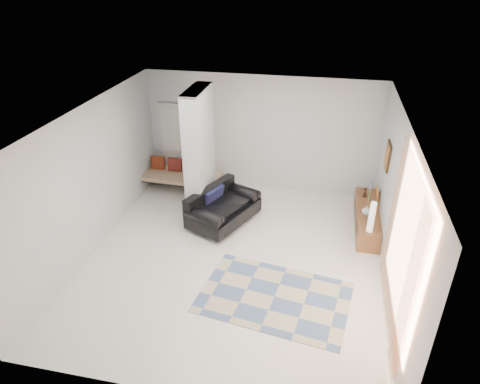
# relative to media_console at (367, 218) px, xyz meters

# --- Properties ---
(floor) EXTENTS (6.00, 6.00, 0.00)m
(floor) POSITION_rel_media_console_xyz_m (-2.52, -1.70, -0.20)
(floor) COLOR white
(floor) RESTS_ON ground
(ceiling) EXTENTS (6.00, 6.00, 0.00)m
(ceiling) POSITION_rel_media_console_xyz_m (-2.52, -1.70, 2.60)
(ceiling) COLOR white
(ceiling) RESTS_ON wall_back
(wall_back) EXTENTS (6.00, 0.00, 6.00)m
(wall_back) POSITION_rel_media_console_xyz_m (-2.52, 1.30, 1.20)
(wall_back) COLOR silver
(wall_back) RESTS_ON ground
(wall_front) EXTENTS (6.00, 0.00, 6.00)m
(wall_front) POSITION_rel_media_console_xyz_m (-2.52, -4.70, 1.20)
(wall_front) COLOR silver
(wall_front) RESTS_ON ground
(wall_left) EXTENTS (0.00, 6.00, 6.00)m
(wall_left) POSITION_rel_media_console_xyz_m (-5.27, -1.70, 1.20)
(wall_left) COLOR silver
(wall_left) RESTS_ON ground
(wall_right) EXTENTS (0.00, 6.00, 6.00)m
(wall_right) POSITION_rel_media_console_xyz_m (0.23, -1.70, 1.20)
(wall_right) COLOR silver
(wall_right) RESTS_ON ground
(partition_column) EXTENTS (0.35, 1.20, 2.80)m
(partition_column) POSITION_rel_media_console_xyz_m (-3.62, -0.10, 1.20)
(partition_column) COLOR #B5BBBD
(partition_column) RESTS_ON floor
(hallway_door) EXTENTS (0.85, 0.06, 2.04)m
(hallway_door) POSITION_rel_media_console_xyz_m (-4.62, 1.26, 0.82)
(hallway_door) COLOR beige
(hallway_door) RESTS_ON floor
(curtain) EXTENTS (0.00, 2.55, 2.55)m
(curtain) POSITION_rel_media_console_xyz_m (0.15, -2.85, 1.25)
(curtain) COLOR orange
(curtain) RESTS_ON wall_right
(wall_art) EXTENTS (0.04, 0.45, 0.55)m
(wall_art) POSITION_rel_media_console_xyz_m (0.20, -0.00, 1.45)
(wall_art) COLOR #3A2310
(wall_art) RESTS_ON wall_right
(media_console) EXTENTS (0.45, 2.02, 0.80)m
(media_console) POSITION_rel_media_console_xyz_m (0.00, 0.00, 0.00)
(media_console) COLOR brown
(media_console) RESTS_ON floor
(loveseat) EXTENTS (1.47, 1.82, 0.76)m
(loveseat) POSITION_rel_media_console_xyz_m (-3.07, -0.48, 0.15)
(loveseat) COLOR silver
(loveseat) RESTS_ON floor
(daybed) EXTENTS (2.00, 0.92, 0.77)m
(daybed) POSITION_rel_media_console_xyz_m (-4.44, 0.77, 0.21)
(daybed) COLOR black
(daybed) RESTS_ON floor
(area_rug) EXTENTS (2.68, 1.99, 0.01)m
(area_rug) POSITION_rel_media_console_xyz_m (-1.62, -2.60, -0.20)
(area_rug) COLOR #C4B996
(area_rug) RESTS_ON floor
(cylinder_lamp) EXTENTS (0.12, 0.12, 0.64)m
(cylinder_lamp) POSITION_rel_media_console_xyz_m (-0.02, -0.83, 0.51)
(cylinder_lamp) COLOR silver
(cylinder_lamp) RESTS_ON media_console
(bronze_figurine) EXTENTS (0.12, 0.12, 0.22)m
(bronze_figurine) POSITION_rel_media_console_xyz_m (-0.05, 0.58, 0.30)
(bronze_figurine) COLOR #321D16
(bronze_figurine) RESTS_ON media_console
(vase) EXTENTS (0.20, 0.20, 0.20)m
(vase) POSITION_rel_media_console_xyz_m (-0.05, -0.20, 0.30)
(vase) COLOR silver
(vase) RESTS_ON media_console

